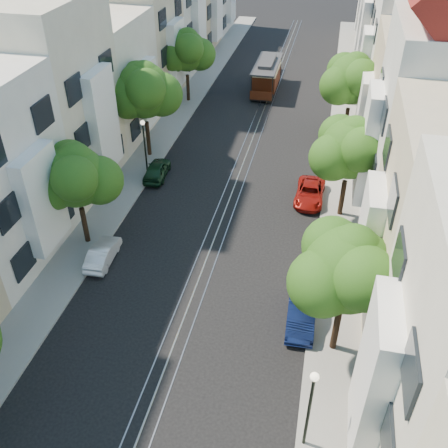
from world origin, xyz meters
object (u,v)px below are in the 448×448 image
Objects in this scene: parked_car_w_mid at (103,253)px; tree_e_c at (351,150)px; tree_w_b at (76,178)px; parked_car_w_far at (157,170)px; tree_w_c at (144,92)px; parked_car_e_mid at (301,312)px; tree_e_b at (349,271)px; parked_car_e_far at (310,193)px; tree_w_d at (187,52)px; lamp_west at (144,140)px; lamp_east at (311,400)px; cable_car at (267,74)px; tree_e_d at (353,80)px.

tree_e_c is at bearing -153.29° from parked_car_w_mid.
tree_w_b is 9.06m from parked_car_w_far.
tree_w_c reaches higher than parked_car_e_mid.
tree_e_b is 1.03× the size of tree_e_c.
tree_e_b is 13.23m from parked_car_e_far.
lamp_west is (0.84, -13.98, -1.75)m from tree_w_d.
parked_car_e_mid is at bearing -15.69° from tree_w_b.
parked_car_w_mid is (-11.20, 2.20, -0.09)m from parked_car_e_mid.
tree_w_c is 1.09× the size of tree_w_d.
lamp_east is at bearing -57.35° from tree_w_c.
parked_car_w_mid is 0.93× the size of parked_car_w_far.
parked_car_e_far is at bearing 172.18° from parked_car_w_far.
tree_w_c is 1.71× the size of lamp_east.
tree_w_c is at bearing 105.75° from lamp_west.
cable_car is 19.79m from parked_car_e_far.
tree_w_d is at bearing 93.44° from lamp_west.
parked_car_e_mid is at bearing -48.85° from tree_w_c.
lamp_west is 9.71m from parked_car_w_mid.
tree_w_c is 1.71× the size of lamp_west.
tree_e_d is at bearing 83.44° from parked_car_e_mid.
lamp_west reaches higher than parked_car_w_far.
tree_w_b is (-14.40, 5.00, -0.34)m from tree_e_b.
tree_e_d is 27.07m from lamp_east.
parked_car_w_far is at bearing 123.39° from lamp_east.
parked_car_w_mid is at bearing 164.29° from tree_e_b.
tree_e_c is 1.57× the size of lamp_east.
cable_car is at bearing 103.92° from tree_e_b.
cable_car is at bearing 110.92° from tree_e_c.
tree_w_d is at bearing -147.20° from cable_car.
lamp_west is at bearing -74.25° from tree_w_c.
parked_car_w_far is at bearing 134.52° from tree_e_b.
tree_e_c is 1.73× the size of parked_car_e_mid.
tree_e_b is 4.66m from parked_car_e_mid.
tree_w_b is 0.96× the size of tree_w_d.
parked_car_w_mid is (-11.90, 8.59, -2.31)m from lamp_east.
tree_e_c is 1.00× the size of tree_w_d.
tree_w_c is 1.89× the size of parked_car_e_mid.
parked_car_e_far is (12.32, -14.62, -4.05)m from tree_w_d.
tree_e_d reaches higher than tree_e_b.
lamp_east and lamp_west have the same top height.
tree_e_b is at bearing -61.93° from tree_w_d.
parked_car_e_far is (-2.08, 12.38, -4.19)m from tree_e_b.
tree_e_b is at bearing -43.85° from lamp_west.
parked_car_e_mid is (-1.66, -9.58, -3.98)m from tree_e_c.
cable_car reaches higher than parked_car_e_far.
parked_car_w_mid is at bearing 85.90° from parked_car_w_far.
lamp_east reaches higher than parked_car_e_far.
tree_w_b is 0.88× the size of tree_w_c.
parked_car_w_mid is (-12.86, 3.62, -4.20)m from tree_e_b.
lamp_west is at bearing -146.50° from tree_e_d.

